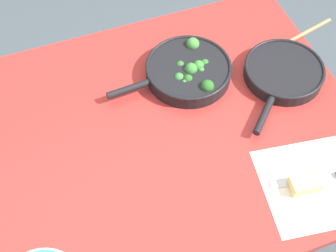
# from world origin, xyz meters

# --- Properties ---
(ground_plane) EXTENTS (14.00, 14.00, 0.00)m
(ground_plane) POSITION_xyz_m (0.00, 0.00, 0.00)
(ground_plane) COLOR #424C51
(dining_table_red) EXTENTS (1.25, 1.02, 0.75)m
(dining_table_red) POSITION_xyz_m (0.00, 0.00, 0.68)
(dining_table_red) COLOR #B72D28
(dining_table_red) RESTS_ON ground_plane
(skillet_broccoli) EXTENTS (0.45, 0.30, 0.08)m
(skillet_broccoli) POSITION_xyz_m (-0.14, -0.19, 0.79)
(skillet_broccoli) COLOR black
(skillet_broccoli) RESTS_ON dining_table_red
(skillet_eggs) EXTENTS (0.36, 0.35, 0.05)m
(skillet_eggs) POSITION_xyz_m (-0.45, -0.07, 0.78)
(skillet_eggs) COLOR black
(skillet_eggs) RESTS_ON dining_table_red
(wooden_spoon) EXTENTS (0.36, 0.11, 0.02)m
(wooden_spoon) POSITION_xyz_m (-0.54, -0.21, 0.76)
(wooden_spoon) COLOR #A87A4C
(wooden_spoon) RESTS_ON dining_table_red
(parchment_sheet) EXTENTS (0.35, 0.34, 0.00)m
(parchment_sheet) POSITION_xyz_m (-0.34, 0.34, 0.76)
(parchment_sheet) COLOR silver
(parchment_sheet) RESTS_ON dining_table_red
(grater_knife) EXTENTS (0.29, 0.09, 0.02)m
(grater_knife) POSITION_xyz_m (-0.40, 0.34, 0.76)
(grater_knife) COLOR silver
(grater_knife) RESTS_ON dining_table_red
(cheese_block) EXTENTS (0.09, 0.06, 0.04)m
(cheese_block) POSITION_xyz_m (-0.30, 0.34, 0.78)
(cheese_block) COLOR #EFD67A
(cheese_block) RESTS_ON dining_table_red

